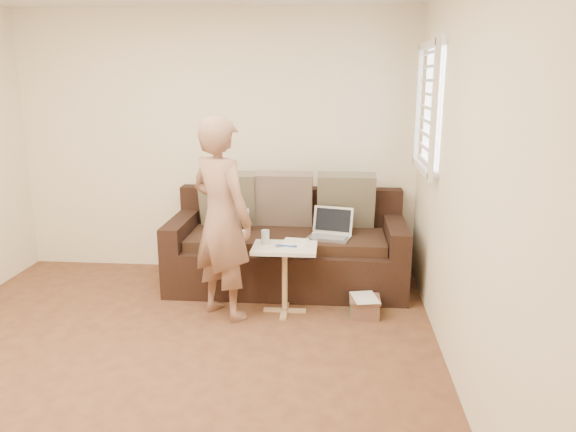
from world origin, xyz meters
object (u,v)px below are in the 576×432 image
Objects in this scene: laptop_silver at (329,238)px; person at (222,219)px; striped_box at (365,306)px; laptop_white at (229,235)px; drinking_glass at (265,237)px; sofa at (287,243)px; side_table at (285,279)px.

laptop_silver is 0.22× the size of person.
laptop_white is at bearing 157.33° from striped_box.
person reaches higher than drinking_glass.
sofa is 18.33× the size of drinking_glass.
laptop_white reaches higher than striped_box.
side_table is (0.50, 0.10, -0.54)m from person.
laptop_white is (-0.92, 0.02, 0.00)m from laptop_silver.
striped_box is at bearing -140.94° from person.
laptop_silver is 3.11× the size of drinking_glass.
sofa is at bearing 76.96° from drinking_glass.
laptop_white is (-0.53, -0.13, 0.10)m from sofa.
person is at bearing -84.53° from laptop_white.
sofa reaches higher than laptop_white.
person is at bearing -156.16° from drinking_glass.
striped_box is at bearing -43.51° from laptop_silver.
drinking_glass is (-0.13, -0.58, 0.22)m from sofa.
laptop_white is 1.27× the size of striped_box.
laptop_silver is at bearing 52.84° from side_table.
person is 1.40m from striped_box.
sofa is 5.89× the size of laptop_silver.
laptop_silver is at bearing 39.08° from drinking_glass.
laptop_white is 0.61m from drinking_glass.
laptop_white is 0.78m from side_table.
drinking_glass reaches higher than side_table.
drinking_glass is at bearing 175.46° from striped_box.
side_table is (0.56, -0.50, -0.23)m from laptop_white.
side_table is at bearing -112.72° from laptop_silver.
laptop_white is at bearing -166.67° from laptop_silver.
laptop_silver is 0.64× the size of side_table.
sofa reaches higher than laptop_silver.
sofa is at bearing -87.78° from person.
person is at bearing -122.89° from sofa.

